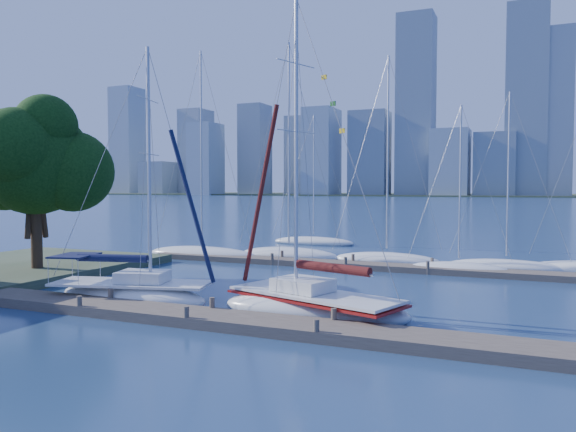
% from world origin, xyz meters
% --- Properties ---
extents(ground, '(700.00, 700.00, 0.00)m').
position_xyz_m(ground, '(0.00, 0.00, 0.00)').
color(ground, navy).
rests_on(ground, ground).
extents(near_dock, '(26.00, 2.00, 0.40)m').
position_xyz_m(near_dock, '(0.00, 0.00, 0.20)').
color(near_dock, '#453B33').
rests_on(near_dock, ground).
extents(far_dock, '(30.00, 1.80, 0.36)m').
position_xyz_m(far_dock, '(2.00, 16.00, 0.18)').
color(far_dock, '#453B33').
rests_on(far_dock, ground).
extents(far_shore, '(800.00, 100.00, 1.50)m').
position_xyz_m(far_shore, '(0.00, 320.00, 0.00)').
color(far_shore, '#38472D').
rests_on(far_shore, ground).
extents(tree, '(8.04, 7.31, 10.18)m').
position_xyz_m(tree, '(-14.31, 5.66, 6.73)').
color(tree, '#2F2215').
rests_on(tree, ground).
extents(sailboat_navy, '(7.90, 4.24, 11.71)m').
position_xyz_m(sailboat_navy, '(-4.87, 2.15, 0.96)').
color(sailboat_navy, silver).
rests_on(sailboat_navy, ground).
extents(sailboat_maroon, '(8.19, 4.86, 13.15)m').
position_xyz_m(sailboat_maroon, '(3.51, 2.77, 1.08)').
color(sailboat_maroon, silver).
rests_on(sailboat_maroon, ground).
extents(bg_boat_0, '(9.04, 3.53, 15.18)m').
position_xyz_m(bg_boat_0, '(-10.38, 16.92, 0.29)').
color(bg_boat_0, silver).
rests_on(bg_boat_0, ground).
extents(bg_boat_1, '(7.71, 3.24, 15.60)m').
position_xyz_m(bg_boat_1, '(-4.30, 18.69, 0.31)').
color(bg_boat_1, silver).
rests_on(bg_boat_1, ground).
extents(bg_boat_2, '(7.55, 4.36, 14.04)m').
position_xyz_m(bg_boat_2, '(2.73, 18.83, 0.28)').
color(bg_boat_2, silver).
rests_on(bg_boat_2, ground).
extents(bg_boat_3, '(6.26, 3.17, 10.23)m').
position_xyz_m(bg_boat_3, '(7.59, 16.64, 0.22)').
color(bg_boat_3, silver).
rests_on(bg_boat_3, ground).
extents(bg_boat_4, '(7.48, 3.62, 11.17)m').
position_xyz_m(bg_boat_4, '(10.17, 18.85, 0.22)').
color(bg_boat_4, silver).
rests_on(bg_boat_4, ground).
extents(bg_boat_6, '(7.78, 3.75, 11.74)m').
position_xyz_m(bg_boat_6, '(-6.15, 28.70, 0.23)').
color(bg_boat_6, silver).
rests_on(bg_boat_6, ground).
extents(skyline, '(501.86, 51.31, 106.90)m').
position_xyz_m(skyline, '(26.99, 290.06, 34.43)').
color(skyline, '#8395AA').
rests_on(skyline, ground).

